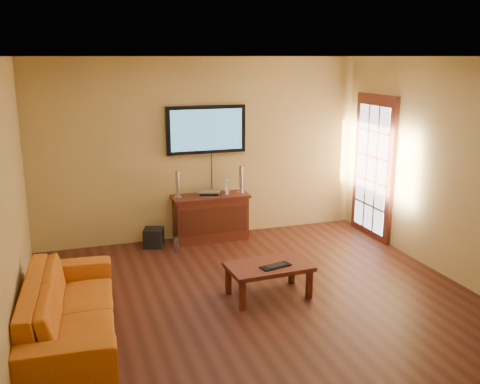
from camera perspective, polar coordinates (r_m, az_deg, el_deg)
name	(u,v)px	position (r m, az deg, el deg)	size (l,w,h in m)	color
ground_plane	(260,303)	(6.15, 2.17, -11.79)	(5.00, 5.00, 0.00)	#35160E
room_walls	(242,147)	(6.19, 0.27, 4.87)	(5.00, 5.00, 5.00)	tan
french_door	(373,169)	(8.33, 14.02, 2.43)	(0.07, 1.02, 2.22)	#471910
media_console	(211,217)	(8.05, -3.15, -2.72)	(1.15, 0.44, 0.69)	#471910
television	(206,130)	(7.95, -3.63, 6.66)	(1.20, 0.08, 0.71)	black
coffee_table	(269,269)	(6.19, 3.06, -8.20)	(0.97, 0.61, 0.39)	#471910
sofa	(69,298)	(5.55, -17.74, -10.76)	(2.13, 0.62, 0.83)	#C86516
speaker_left	(178,185)	(7.84, -6.67, 0.69)	(0.11, 0.11, 0.39)	silver
speaker_right	(241,181)	(8.05, 0.10, 1.21)	(0.11, 0.11, 0.41)	silver
av_receiver	(209,193)	(7.93, -3.30, -0.13)	(0.33, 0.23, 0.07)	silver
game_console	(227,187)	(8.02, -1.35, 0.55)	(0.04, 0.15, 0.21)	white
subwoofer	(154,238)	(7.91, -9.19, -4.82)	(0.27, 0.27, 0.27)	black
bottle	(176,244)	(7.69, -6.85, -5.56)	(0.07, 0.07, 0.22)	white
keyboard	(276,266)	(6.11, 3.82, -7.88)	(0.38, 0.21, 0.02)	black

